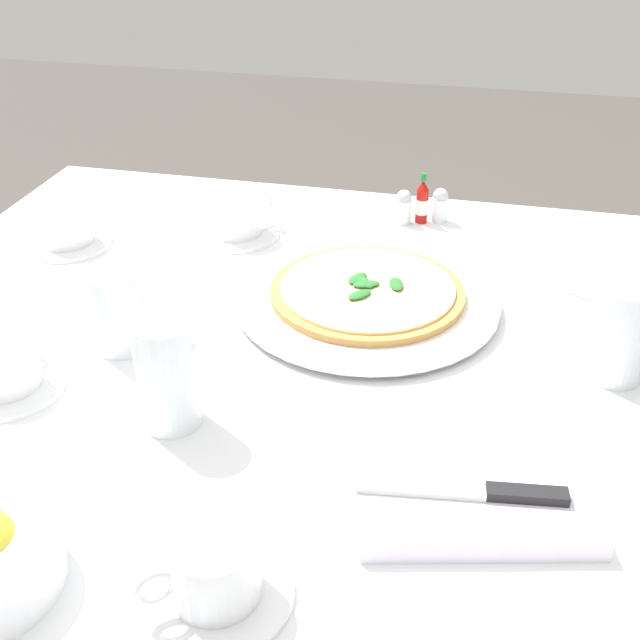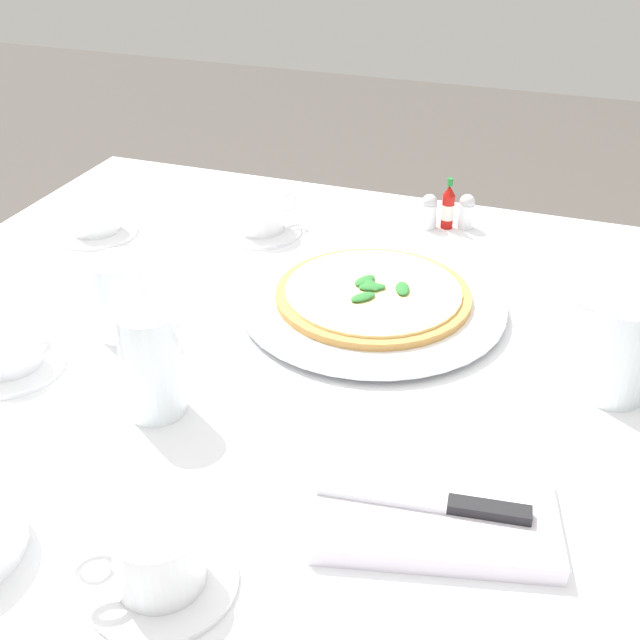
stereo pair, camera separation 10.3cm
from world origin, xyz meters
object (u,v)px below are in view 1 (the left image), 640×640
object	(u,v)px
pizza	(367,291)
water_glass_near_right	(620,336)
coffee_cup_center_back	(237,217)
water_glass_far_right	(168,380)
dinner_knife	(472,491)
coffee_cup_far_left	(214,572)
coffee_cup_right_edge	(4,369)
coffee_cup_back_corner	(66,229)
pizza_plate	(367,300)
salt_shaker	(403,208)
pepper_shaker	(440,207)
menu_card	(580,276)
water_glass_left_edge	(119,314)
napkin_folded	(473,503)
hot_sauce_bottle	(422,202)

from	to	relation	value
pizza	water_glass_near_right	bearing A→B (deg)	163.83
coffee_cup_center_back	water_glass_near_right	xyz separation A→B (m)	(-0.54, 0.26, 0.02)
water_glass_far_right	dinner_knife	distance (m)	0.33
coffee_cup_far_left	coffee_cup_right_edge	distance (m)	0.40
coffee_cup_center_back	coffee_cup_back_corner	bearing A→B (deg)	20.33
pizza_plate	pizza	xyz separation A→B (m)	(-0.00, 0.00, 0.01)
water_glass_near_right	pizza	bearing A→B (deg)	-16.17
coffee_cup_right_edge	salt_shaker	size ratio (longest dim) A/B	2.36
coffee_cup_far_left	pepper_shaker	size ratio (longest dim) A/B	2.31
pepper_shaker	menu_card	size ratio (longest dim) A/B	0.70
coffee_cup_far_left	salt_shaker	world-z (taller)	coffee_cup_far_left
coffee_cup_center_back	pepper_shaker	xyz separation A→B (m)	(-0.30, -0.13, -0.01)
coffee_cup_right_edge	dinner_knife	size ratio (longest dim) A/B	0.68
coffee_cup_back_corner	water_glass_left_edge	world-z (taller)	water_glass_left_edge
coffee_cup_back_corner	coffee_cup_center_back	xyz separation A→B (m)	(-0.24, -0.09, 0.01)
water_glass_near_right	water_glass_left_edge	world-z (taller)	water_glass_near_right
coffee_cup_center_back	water_glass_far_right	world-z (taller)	water_glass_far_right
water_glass_left_edge	menu_card	xyz separation A→B (m)	(-0.55, -0.26, -0.02)
water_glass_left_edge	menu_card	world-z (taller)	water_glass_left_edge
pepper_shaker	water_glass_far_right	bearing A→B (deg)	69.09
napkin_folded	pizza	bearing A→B (deg)	-78.48
napkin_folded	dinner_knife	size ratio (longest dim) A/B	1.25
water_glass_left_edge	menu_card	size ratio (longest dim) A/B	1.27
pizza	menu_card	world-z (taller)	menu_card
coffee_cup_center_back	salt_shaker	distance (m)	0.27
coffee_cup_far_left	salt_shaker	xyz separation A→B (m)	(-0.05, -0.78, -0.00)
hot_sauce_bottle	coffee_cup_center_back	bearing A→B (deg)	23.37
coffee_cup_right_edge	pepper_shaker	bearing A→B (deg)	-126.73
coffee_cup_far_left	hot_sauce_bottle	xyz separation A→B (m)	(-0.07, -0.79, 0.00)
coffee_cup_far_left	menu_card	bearing A→B (deg)	-117.46
pizza_plate	coffee_cup_center_back	world-z (taller)	coffee_cup_center_back
pizza	coffee_cup_far_left	world-z (taller)	coffee_cup_far_left
napkin_folded	coffee_cup_right_edge	bearing A→B (deg)	-21.78
dinner_knife	coffee_cup_back_corner	bearing A→B (deg)	-41.31
coffee_cup_right_edge	napkin_folded	world-z (taller)	coffee_cup_right_edge
coffee_cup_back_corner	menu_card	xyz separation A→B (m)	(-0.75, -0.01, 0.00)
coffee_cup_back_corner	coffee_cup_right_edge	bearing A→B (deg)	107.67
pizza_plate	pizza	distance (m)	0.01
coffee_cup_right_edge	napkin_folded	size ratio (longest dim) A/B	0.54
napkin_folded	pepper_shaker	world-z (taller)	pepper_shaker
water_glass_near_right	water_glass_left_edge	size ratio (longest dim) A/B	1.14
water_glass_near_right	water_glass_left_edge	xyz separation A→B (m)	(0.58, 0.07, -0.01)
coffee_cup_far_left	napkin_folded	xyz separation A→B (m)	(-0.20, -0.15, -0.02)
hot_sauce_bottle	menu_card	xyz separation A→B (m)	(-0.24, 0.19, -0.00)
pizza_plate	coffee_cup_center_back	distance (m)	0.29
coffee_cup_right_edge	water_glass_left_edge	bearing A→B (deg)	-128.48
pepper_shaker	hot_sauce_bottle	bearing A→B (deg)	19.65
coffee_cup_right_edge	coffee_cup_far_left	bearing A→B (deg)	145.36
pizza_plate	salt_shaker	bearing A→B (deg)	-91.72
water_glass_far_right	napkin_folded	bearing A→B (deg)	168.97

